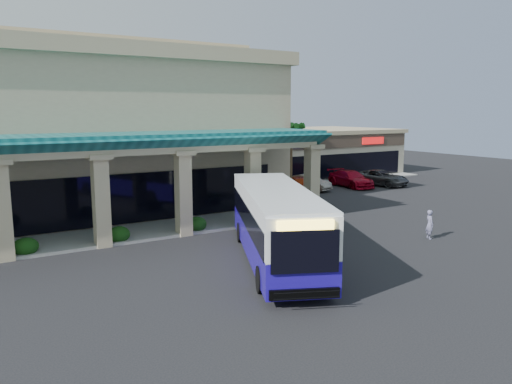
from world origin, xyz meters
TOP-DOWN VIEW (x-y plane):
  - ground at (0.00, 0.00)m, footprint 110.00×110.00m
  - main_building at (-8.00, 16.00)m, footprint 30.80×14.80m
  - arcade at (-8.00, 6.80)m, footprint 30.00×6.20m
  - strip_mall at (18.00, 24.00)m, footprint 22.50×12.50m
  - palm_0 at (8.50, 11.00)m, footprint 2.40×2.40m
  - palm_1 at (9.50, 14.00)m, footprint 2.40×2.40m
  - broadleaf_tree at (7.50, 19.00)m, footprint 2.60×2.60m
  - transit_bus at (-1.37, -1.51)m, footprint 7.56×12.23m
  - pedestrian at (7.98, -2.60)m, footprint 0.58×0.69m
  - car_silver at (10.93, 13.11)m, footprint 2.65×4.64m
  - car_white at (12.81, 14.19)m, footprint 2.33×4.38m
  - car_red at (17.25, 13.69)m, footprint 2.56×5.31m
  - car_gray at (20.25, 12.91)m, footprint 3.38×5.62m

SIDE VIEW (x-z plane):
  - ground at x=0.00m, z-range 0.00..0.00m
  - car_white at x=12.81m, z-range 0.00..1.37m
  - car_gray at x=20.25m, z-range 0.00..1.46m
  - car_silver at x=10.93m, z-range 0.00..1.49m
  - car_red at x=17.25m, z-range 0.00..1.49m
  - pedestrian at x=7.98m, z-range 0.00..1.60m
  - transit_bus at x=-1.37m, z-range 0.00..3.39m
  - broadleaf_tree at x=7.50m, z-range 0.00..4.81m
  - strip_mall at x=18.00m, z-range 0.00..4.90m
  - arcade at x=-8.00m, z-range 0.00..5.70m
  - palm_1 at x=9.50m, z-range 0.00..5.80m
  - palm_0 at x=8.50m, z-range 0.00..6.60m
  - main_building at x=-8.00m, z-range 0.00..11.35m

